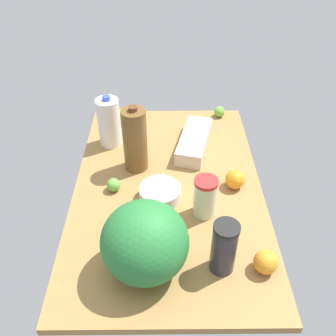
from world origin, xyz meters
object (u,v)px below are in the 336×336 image
(lime_loose, at_px, (114,185))
(lime_by_jug, at_px, (219,112))
(tumbler_cup, at_px, (205,197))
(chocolate_milk_jug, at_px, (135,140))
(lemon_far_back, at_px, (125,115))
(shaker_bottle, at_px, (224,247))
(orange_beside_bowl, at_px, (235,179))
(milk_jug, at_px, (109,122))
(watermelon, at_px, (145,242))
(mixing_bowl, at_px, (160,193))
(egg_carton, at_px, (194,141))
(orange_near_front, at_px, (266,262))

(lime_loose, height_order, lime_by_jug, same)
(tumbler_cup, bearing_deg, chocolate_milk_jug, -135.96)
(lemon_far_back, bearing_deg, shaker_bottle, 23.40)
(orange_beside_bowl, bearing_deg, tumbler_cup, -42.25)
(chocolate_milk_jug, bearing_deg, milk_jug, -143.95)
(shaker_bottle, bearing_deg, watermelon, -89.92)
(lemon_far_back, xyz_separation_m, lime_loose, (0.51, -0.01, -0.01))
(lime_loose, bearing_deg, lemon_far_back, 179.41)
(orange_beside_bowl, bearing_deg, lemon_far_back, -135.60)
(orange_beside_bowl, xyz_separation_m, lemon_far_back, (-0.49, -0.48, -0.00))
(chocolate_milk_jug, xyz_separation_m, shaker_bottle, (0.52, 0.31, -0.04))
(orange_beside_bowl, xyz_separation_m, lime_loose, (0.02, -0.49, -0.01))
(mixing_bowl, height_order, tumbler_cup, tumbler_cup)
(lime_by_jug, bearing_deg, orange_beside_bowl, -0.08)
(egg_carton, height_order, milk_jug, milk_jug)
(orange_near_front, bearing_deg, egg_carton, -164.58)
(orange_beside_bowl, bearing_deg, egg_carton, -151.25)
(mixing_bowl, xyz_separation_m, lime_loose, (-0.05, -0.19, 0.00))
(egg_carton, bearing_deg, tumbler_cup, 15.62)
(milk_jug, xyz_separation_m, tumbler_cup, (0.45, 0.40, -0.03))
(watermelon, relative_size, lime_loose, 4.99)
(chocolate_milk_jug, height_order, watermelon, chocolate_milk_jug)
(mixing_bowl, height_order, shaker_bottle, shaker_bottle)
(watermelon, bearing_deg, tumbler_cup, 139.62)
(orange_near_front, bearing_deg, watermelon, -91.69)
(chocolate_milk_jug, bearing_deg, lime_by_jug, 135.45)
(milk_jug, xyz_separation_m, watermelon, (0.70, 0.19, 0.01))
(egg_carton, height_order, lime_loose, egg_carton)
(tumbler_cup, bearing_deg, watermelon, -40.38)
(lime_by_jug, bearing_deg, orange_near_front, 2.30)
(chocolate_milk_jug, relative_size, lime_by_jug, 5.40)
(milk_jug, bearing_deg, shaker_bottle, 31.85)
(watermelon, bearing_deg, orange_near_front, 88.31)
(chocolate_milk_jug, distance_m, lime_loose, 0.20)
(shaker_bottle, relative_size, lime_loose, 3.60)
(tumbler_cup, height_order, lemon_far_back, tumbler_cup)
(tumbler_cup, distance_m, orange_near_front, 0.31)
(egg_carton, bearing_deg, chocolate_milk_jug, -47.42)
(chocolate_milk_jug, bearing_deg, orange_beside_bowl, 72.39)
(watermelon, xyz_separation_m, tumbler_cup, (-0.24, 0.21, -0.05))
(egg_carton, height_order, tumbler_cup, tumbler_cup)
(mixing_bowl, height_order, egg_carton, egg_carton)
(mixing_bowl, xyz_separation_m, tumbler_cup, (0.08, 0.17, 0.05))
(orange_beside_bowl, bearing_deg, orange_near_front, 5.46)
(egg_carton, bearing_deg, watermelon, -2.48)
(lemon_far_back, height_order, lime_by_jug, lemon_far_back)
(lime_loose, bearing_deg, milk_jug, -172.03)
(mixing_bowl, xyz_separation_m, watermelon, (0.32, -0.04, 0.10))
(chocolate_milk_jug, bearing_deg, orange_near_front, 39.70)
(mixing_bowl, distance_m, lime_by_jug, 0.68)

